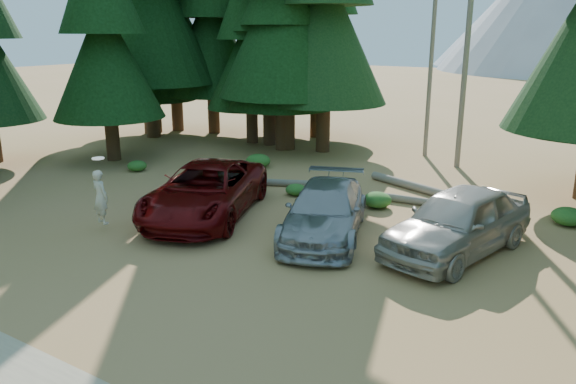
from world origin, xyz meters
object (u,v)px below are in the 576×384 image
object	(u,v)px
silver_minivan_center	(325,211)
log_right	(431,203)
red_pickup	(205,191)
log_mid	(410,185)
frisbee_player	(100,196)
log_left	(290,183)
silver_minivan_right	(458,222)

from	to	relation	value
silver_minivan_center	log_right	world-z (taller)	silver_minivan_center
silver_minivan_center	log_right	bearing A→B (deg)	48.39
red_pickup	log_mid	bearing A→B (deg)	35.24
frisbee_player	log_mid	bearing A→B (deg)	-116.77
log_left	log_right	world-z (taller)	log_right
log_left	log_right	distance (m)	5.55
red_pickup	silver_minivan_right	distance (m)	8.00
silver_minivan_right	silver_minivan_center	bearing A→B (deg)	-154.16
red_pickup	silver_minivan_right	size ratio (longest dim) A/B	1.17
red_pickup	silver_minivan_center	bearing A→B (deg)	-14.12
red_pickup	log_left	size ratio (longest dim) A/B	1.63
silver_minivan_center	log_right	size ratio (longest dim) A/B	1.23
log_mid	red_pickup	bearing A→B (deg)	-103.54
silver_minivan_right	frisbee_player	bearing A→B (deg)	-143.53
frisbee_player	log_right	bearing A→B (deg)	-128.13
frisbee_player	log_right	world-z (taller)	frisbee_player
silver_minivan_right	log_left	distance (m)	8.20
log_right	frisbee_player	bearing A→B (deg)	-140.24
log_left	log_mid	distance (m)	4.65
red_pickup	log_mid	size ratio (longest dim) A/B	1.62
silver_minivan_right	log_mid	size ratio (longest dim) A/B	1.38
red_pickup	frisbee_player	world-z (taller)	frisbee_player
log_left	frisbee_player	bearing A→B (deg)	-130.00
log_mid	log_right	bearing A→B (deg)	-30.26
red_pickup	log_left	world-z (taller)	red_pickup
silver_minivan_right	red_pickup	bearing A→B (deg)	-156.99
red_pickup	frisbee_player	xyz separation A→B (m)	(-1.78, -2.75, 0.22)
log_right	red_pickup	bearing A→B (deg)	-145.39
frisbee_player	log_mid	xyz separation A→B (m)	(6.32, 9.44, -0.93)
frisbee_player	log_left	world-z (taller)	frisbee_player
silver_minivan_center	frisbee_player	xyz separation A→B (m)	(-5.98, -3.22, 0.31)
silver_minivan_right	log_left	bearing A→B (deg)	170.30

